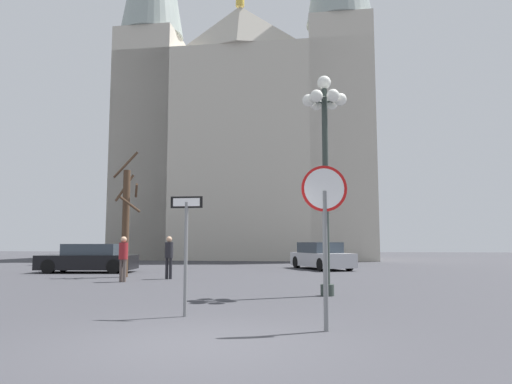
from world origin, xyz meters
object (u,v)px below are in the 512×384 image
Objects in this scene: bare_tree at (126,218)px; parked_car_near_silver at (321,256)px; one_way_arrow_sign at (186,240)px; stop_sign at (325,214)px; parked_car_far_black at (89,259)px; street_lamp at (325,139)px; pedestrian_walking at (123,254)px; cathedral at (246,119)px; pedestrian_standing at (169,253)px.

parked_car_near_silver is (8.08, 6.52, -1.72)m from bare_tree.
one_way_arrow_sign is 0.49× the size of parked_car_near_silver.
stop_sign is 17.10m from parked_car_far_black.
parked_car_near_silver reaches higher than parked_car_far_black.
one_way_arrow_sign reaches higher than parked_car_near_silver.
stop_sign is at bearing -24.16° from one_way_arrow_sign.
street_lamp is 8.62m from pedestrian_walking.
street_lamp is 12.79m from parked_car_near_silver.
parked_car_far_black is at bearing -159.97° from parked_car_near_silver.
one_way_arrow_sign is at bearing -84.24° from cathedral.
cathedral is 6.88× the size of bare_tree.
stop_sign is 1.16× the size of one_way_arrow_sign.
parked_car_far_black is (-10.79, 8.31, -3.62)m from street_lamp.
bare_tree is 3.24× the size of pedestrian_standing.
one_way_arrow_sign is 16.39m from parked_car_near_silver.
cathedral is 32.10m from one_way_arrow_sign.
parked_car_near_silver is at bearing 50.48° from pedestrian_walking.
bare_tree is (-7.83, 10.79, 0.50)m from stop_sign.
pedestrian_standing is (-0.02, -21.36, -11.00)m from cathedral.
pedestrian_walking is at bearing -69.04° from bare_tree.
bare_tree is at bearing 110.96° from pedestrian_walking.
parked_car_near_silver is (0.25, 17.31, -1.22)m from stop_sign.
stop_sign is at bearing -60.21° from pedestrian_standing.
parked_car_far_black is (-10.86, -3.96, -0.03)m from parked_car_near_silver.
stop_sign is 1.66× the size of pedestrian_walking.
stop_sign is (5.70, -31.37, -10.10)m from cathedral.
cathedral reaches higher than parked_car_near_silver.
street_lamp is (0.18, 5.03, 2.37)m from stop_sign.
parked_car_far_black is at bearing 127.17° from pedestrian_walking.
one_way_arrow_sign is 10.94m from bare_tree.
one_way_arrow_sign is at bearing -61.70° from bare_tree.
stop_sign is at bearing -50.81° from pedestrian_walking.
one_way_arrow_sign is 0.51× the size of parked_car_far_black.
parked_car_far_black is 2.78× the size of pedestrian_walking.
bare_tree reaches higher than pedestrian_standing.
stop_sign is 17.35m from parked_car_near_silver.
pedestrian_walking is 0.99× the size of pedestrian_standing.
street_lamp reaches higher than parked_car_far_black.
parked_car_far_black is 5.92m from pedestrian_standing.
parked_car_near_silver is 11.35m from pedestrian_walking.
parked_car_far_black is (-10.61, 13.35, -1.25)m from stop_sign.
parked_car_far_black is at bearing 142.37° from street_lamp.
bare_tree is (-2.12, -20.58, -9.60)m from cathedral.
stop_sign is 0.57× the size of parked_car_near_silver.
cathedral is 6.04× the size of street_lamp.
street_lamp reaches higher than pedestrian_walking.
one_way_arrow_sign is 5.54m from street_lamp.
one_way_arrow_sign is 0.44× the size of bare_tree.
pedestrian_standing is (2.10, -0.78, -1.40)m from bare_tree.
bare_tree is (-5.17, 9.60, 0.93)m from one_way_arrow_sign.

